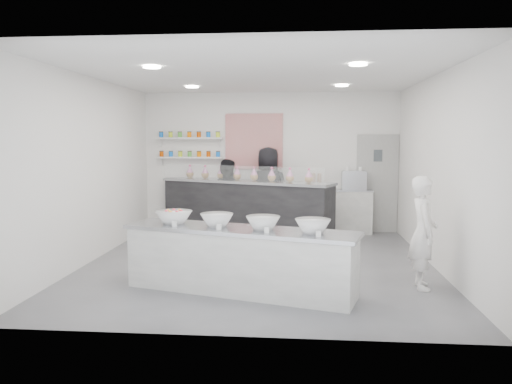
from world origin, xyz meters
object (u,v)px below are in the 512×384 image
espresso_ledge (342,211)px  espresso_machine (354,181)px  woman_prep (423,232)px  staff_right (268,190)px  back_bar (246,208)px  staff_left (226,196)px  prep_counter (240,260)px

espresso_ledge → espresso_machine: size_ratio=2.50×
woman_prep → staff_right: (-2.30, 3.72, 0.16)m
staff_right → woman_prep: bearing=132.2°
espresso_machine → back_bar: bearing=-168.7°
espresso_ledge → back_bar: bearing=-167.4°
staff_right → staff_left: bearing=11.6°
back_bar → staff_left: staff_left is taller
back_bar → prep_counter: bearing=-61.7°
prep_counter → staff_left: bearing=117.0°
prep_counter → staff_right: staff_right is taller
espresso_machine → staff_left: staff_left is taller
espresso_machine → staff_right: bearing=-174.3°
espresso_ledge → espresso_machine: bearing=0.0°
prep_counter → espresso_ledge: (1.68, 4.29, 0.04)m
espresso_ledge → woman_prep: 3.98m
woman_prep → staff_right: 4.38m
espresso_ledge → staff_left: bearing=-175.4°
back_bar → espresso_machine: 2.36m
espresso_machine → staff_left: size_ratio=0.32×
prep_counter → staff_right: size_ratio=1.69×
espresso_ledge → woman_prep: woman_prep is taller
back_bar → espresso_ledge: back_bar is taller
prep_counter → back_bar: back_bar is taller
back_bar → woman_prep: size_ratio=2.47×
back_bar → espresso_ledge: (2.02, 0.45, -0.11)m
espresso_ledge → staff_left: size_ratio=0.80×
back_bar → espresso_machine: espresso_machine is taller
back_bar → woman_prep: 4.42m
espresso_machine → woman_prep: size_ratio=0.33×
espresso_ledge → espresso_machine: espresso_machine is taller
espresso_ledge → staff_right: staff_right is taller
staff_left → back_bar: bearing=157.7°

